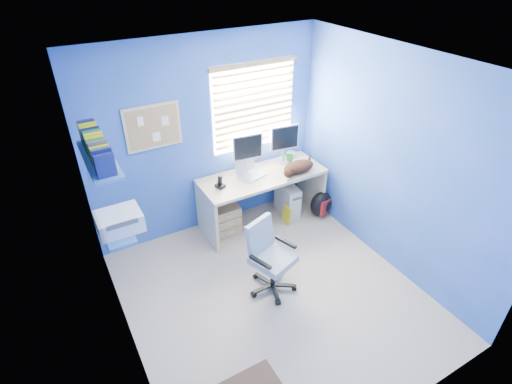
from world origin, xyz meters
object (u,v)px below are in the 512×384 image
desk (262,198)px  tower_pc (287,199)px  office_chair (270,265)px  cat (299,167)px  laptop (252,169)px

desk → tower_pc: size_ratio=3.70×
office_chair → tower_pc: bearing=48.9°
cat → tower_pc: 0.62m
desk → tower_pc: bearing=-0.0°
tower_pc → office_chair: 1.48m
office_chair → desk: bearing=63.5°
cat → office_chair: 1.46m
office_chair → cat: bearing=43.2°
laptop → cat: laptop is taller
desk → tower_pc: 0.44m
laptop → tower_pc: (0.55, -0.04, -0.62)m
office_chair → laptop: bearing=70.1°
cat → tower_pc: bearing=79.4°
desk → cat: size_ratio=3.79×
laptop → office_chair: bearing=-128.9°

